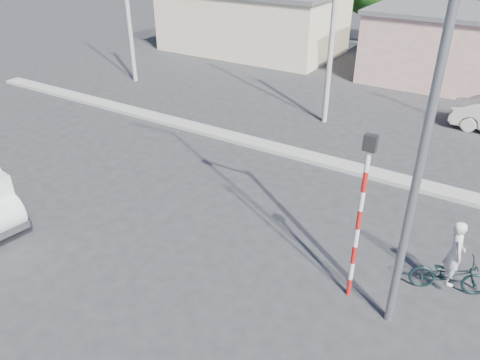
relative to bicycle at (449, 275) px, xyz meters
The scene contains 8 objects.
ground_plane 6.04m from the bicycle, 150.38° to the right, with size 120.00×120.00×0.00m, color #2C2D2F.
median 7.27m from the bicycle, 136.17° to the left, with size 40.00×0.80×0.16m, color #99968E.
bicycle is the anchor object (origin of this frame).
cyclist 0.38m from the bicycle, ahead, with size 0.64×0.42×1.77m, color silver.
traffic_pole 3.27m from the bicycle, 144.03° to the right, with size 0.28×0.18×4.36m.
streetlight 4.93m from the bicycle, 121.67° to the right, with size 2.34×0.22×9.00m.
building_row 19.54m from the bicycle, 102.26° to the left, with size 37.80×7.30×4.44m.
utility_poles 9.90m from the bicycle, 102.40° to the left, with size 35.40×0.24×8.00m.
Camera 1 is at (5.67, -7.49, 8.23)m, focal length 35.00 mm.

